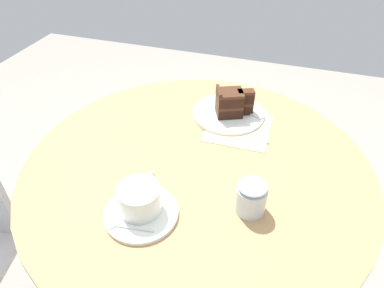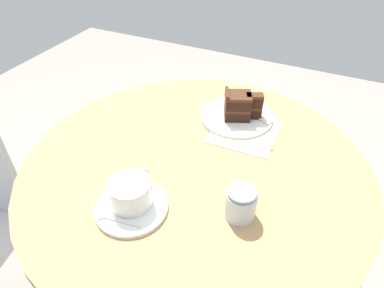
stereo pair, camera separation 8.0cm
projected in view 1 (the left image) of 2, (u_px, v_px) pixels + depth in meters
cafe_table at (197, 198)px, 0.89m from camera, size 0.82×0.82×0.75m
saucer at (141, 213)px, 0.69m from camera, size 0.15×0.15×0.01m
coffee_cup at (140, 198)px, 0.67m from camera, size 0.11×0.08×0.06m
teaspoon at (124, 226)px, 0.65m from camera, size 0.02×0.09×0.00m
cake_plate at (228, 114)px, 0.96m from camera, size 0.20×0.20×0.01m
cake_slice at (232, 103)px, 0.93m from camera, size 0.08×0.11×0.08m
fork at (248, 110)px, 0.96m from camera, size 0.08×0.13×0.00m
napkin at (239, 126)px, 0.92m from camera, size 0.19×0.17×0.00m
sugar_pot at (251, 197)px, 0.68m from camera, size 0.06×0.06×0.08m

